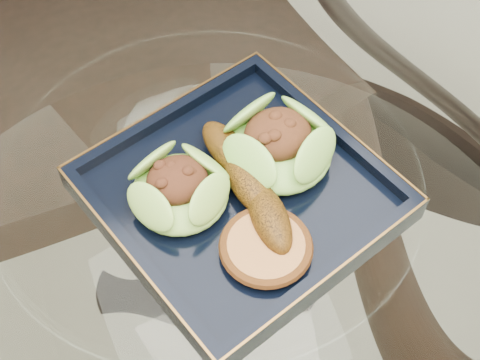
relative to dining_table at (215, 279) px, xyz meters
name	(u,v)px	position (x,y,z in m)	size (l,w,h in m)	color
dining_table	(215,279)	(0.00, 0.00, 0.00)	(1.13, 1.13, 0.77)	white
dining_chair	(118,49)	(0.02, 0.49, -0.04)	(0.44, 0.44, 0.99)	black
navy_plate	(240,197)	(0.03, -0.01, 0.17)	(0.27, 0.27, 0.02)	black
lettuce_wrap_left	(179,190)	(-0.03, 0.01, 0.20)	(0.10, 0.10, 0.04)	olive
lettuce_wrap_right	(279,146)	(0.09, 0.02, 0.20)	(0.11, 0.11, 0.04)	#61A730
roasted_plantain	(248,183)	(0.04, -0.01, 0.20)	(0.17, 0.04, 0.03)	#653B0A
crumb_patty	(266,248)	(0.03, -0.08, 0.19)	(0.08, 0.08, 0.01)	#C87D42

